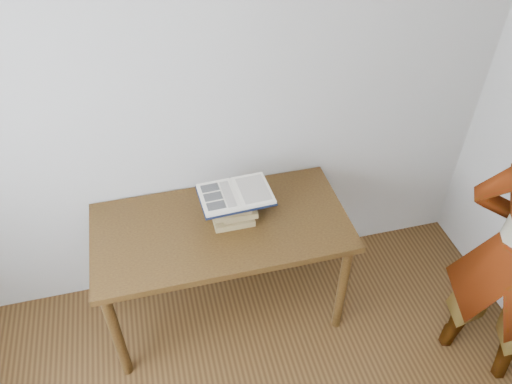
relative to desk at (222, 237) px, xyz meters
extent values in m
cube|color=#B0ADA6|center=(0.00, 0.37, 0.63)|extent=(3.50, 0.04, 2.60)
cube|color=#4F3613|center=(0.00, 0.00, 0.08)|extent=(1.43, 0.71, 0.04)
cylinder|color=#4F3613|center=(-0.65, -0.30, -0.31)|extent=(0.06, 0.06, 0.72)
cylinder|color=#4F3613|center=(0.65, -0.30, -0.31)|extent=(0.06, 0.06, 0.72)
cylinder|color=#4F3613|center=(-0.65, 0.30, -0.31)|extent=(0.06, 0.06, 0.72)
cylinder|color=#4F3613|center=(0.65, 0.30, -0.31)|extent=(0.06, 0.06, 0.72)
cube|color=#93834C|center=(0.07, 0.02, 0.12)|extent=(0.22, 0.16, 0.04)
cube|color=#93834C|center=(0.10, 0.03, 0.15)|extent=(0.19, 0.14, 0.03)
cube|color=#93834C|center=(0.09, 0.03, 0.18)|extent=(0.25, 0.19, 0.03)
cube|color=#93834C|center=(0.07, 0.03, 0.21)|extent=(0.20, 0.16, 0.03)
cube|color=maroon|center=(0.08, 0.04, 0.24)|extent=(0.22, 0.18, 0.03)
cube|color=black|center=(0.10, 0.04, 0.26)|extent=(0.40, 0.29, 0.01)
cube|color=beige|center=(0.00, 0.04, 0.27)|extent=(0.20, 0.27, 0.02)
cube|color=beige|center=(0.20, 0.05, 0.27)|extent=(0.20, 0.27, 0.02)
cylinder|color=beige|center=(0.10, 0.04, 0.27)|extent=(0.02, 0.26, 0.01)
cube|color=black|center=(-0.03, 0.11, 0.28)|extent=(0.10, 0.07, 0.00)
cube|color=black|center=(-0.03, 0.04, 0.28)|extent=(0.10, 0.07, 0.00)
cube|color=black|center=(-0.02, -0.03, 0.28)|extent=(0.10, 0.07, 0.00)
cube|color=beige|center=(0.06, 0.04, 0.28)|extent=(0.06, 0.21, 0.00)
cube|color=beige|center=(0.20, 0.05, 0.28)|extent=(0.16, 0.22, 0.00)
camera|label=1|loc=(-0.29, -1.94, 2.07)|focal=35.00mm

